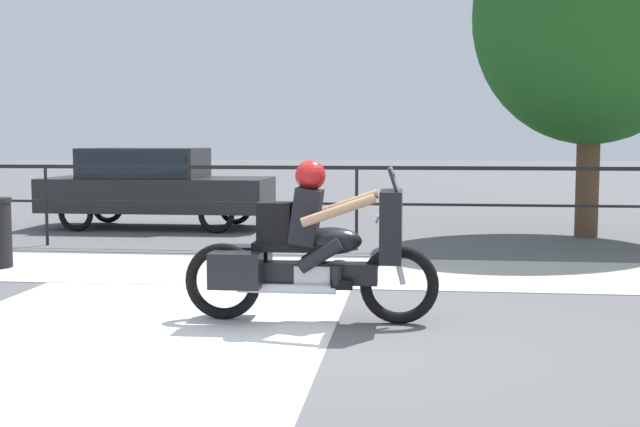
# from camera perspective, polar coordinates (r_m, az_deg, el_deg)

# --- Properties ---
(ground_plane) EXTENTS (120.00, 120.00, 0.00)m
(ground_plane) POSITION_cam_1_polar(r_m,az_deg,el_deg) (7.22, -0.50, -8.64)
(ground_plane) COLOR #565659
(sidewalk_band) EXTENTS (44.00, 2.40, 0.01)m
(sidewalk_band) POSITION_cam_1_polar(r_m,az_deg,el_deg) (10.53, 1.79, -4.18)
(sidewalk_band) COLOR #B7B2A8
(sidewalk_band) RESTS_ON ground
(crosswalk_band) EXTENTS (3.69, 6.00, 0.01)m
(crosswalk_band) POSITION_cam_1_polar(r_m,az_deg,el_deg) (7.42, -13.80, -8.37)
(crosswalk_band) COLOR silver
(crosswalk_band) RESTS_ON ground
(fence_railing) EXTENTS (36.00, 0.05, 1.33)m
(fence_railing) POSITION_cam_1_polar(r_m,az_deg,el_deg) (12.54, 2.62, 2.10)
(fence_railing) COLOR black
(fence_railing) RESTS_ON ground
(motorcycle) EXTENTS (2.44, 0.76, 1.55)m
(motorcycle) POSITION_cam_1_polar(r_m,az_deg,el_deg) (7.61, -0.60, -2.57)
(motorcycle) COLOR black
(motorcycle) RESTS_ON ground
(parked_car) EXTENTS (4.38, 1.74, 1.57)m
(parked_car) POSITION_cam_1_polar(r_m,az_deg,el_deg) (16.08, -11.77, 2.18)
(parked_car) COLOR #232326
(parked_car) RESTS_ON ground
(tree_behind_sign) EXTENTS (4.14, 4.14, 6.20)m
(tree_behind_sign) POSITION_cam_1_polar(r_m,az_deg,el_deg) (15.14, 18.81, 13.27)
(tree_behind_sign) COLOR brown
(tree_behind_sign) RESTS_ON ground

